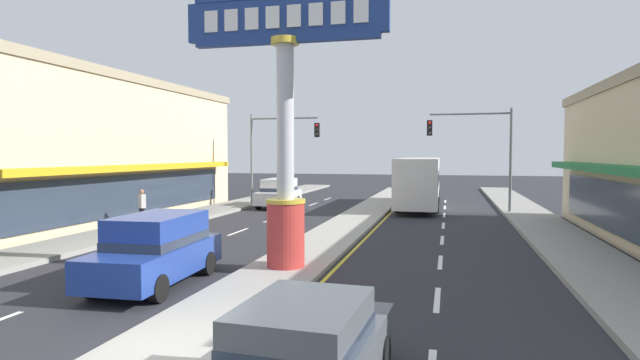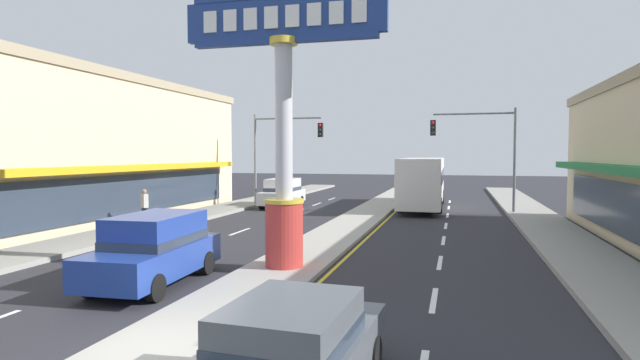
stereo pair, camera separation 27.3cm
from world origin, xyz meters
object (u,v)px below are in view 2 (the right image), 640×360
Objects in this scene: suv_far_right_lane at (155,248)px; suv_near_left_lane at (282,193)px; sedan_near_right_lane at (293,353)px; district_sign at (284,128)px; pedestrian_near_kerb at (145,205)px; traffic_light_right_side at (483,142)px; storefront_left at (51,149)px; bus_mid_left_lane at (423,180)px; traffic_light_left_side at (280,143)px.

suv_far_right_lane is 1.02× the size of suv_near_left_lane.
district_sign is at bearing 109.99° from sedan_near_right_lane.
traffic_light_right_side is at bearing 34.57° from pedestrian_near_kerb.
suv_near_left_lane is at bearing 177.35° from traffic_light_right_side.
bus_mid_left_lane is (18.20, 11.96, -1.95)m from storefront_left.
suv_far_right_lane is 2.72× the size of pedestrian_near_kerb.
sedan_near_right_lane is 26.82m from suv_near_left_lane.
pedestrian_near_kerb is (-2.55, -11.52, -3.09)m from traffic_light_left_side.
suv_far_right_lane is at bearing -54.50° from pedestrian_near_kerb.
sedan_near_right_lane is (2.86, -7.86, -3.51)m from district_sign.
traffic_light_left_side is 3.29m from suv_near_left_lane.
suv_far_right_lane is (-2.87, -2.42, -3.31)m from district_sign.
traffic_light_right_side is at bearing 81.73° from sedan_near_right_lane.
traffic_light_left_side is (8.90, 10.28, 0.43)m from storefront_left.
sedan_near_right_lane is at bearing -40.01° from storefront_left.
suv_far_right_lane and suv_near_left_lane have the same top height.
suv_near_left_lane is at bearing 75.82° from pedestrian_near_kerb.
suv_far_right_lane reaches higher than sedan_near_right_lane.
suv_far_right_lane is at bearing -139.85° from district_sign.
storefront_left is 16.14m from suv_far_right_lane.
sedan_near_right_lane is 0.39× the size of bus_mid_left_lane.
storefront_left reaches higher than bus_mid_left_lane.
sedan_near_right_lane is 7.90m from suv_far_right_lane.
district_sign is 18.01m from traffic_light_right_side.
district_sign is at bearing -25.81° from storefront_left.
sedan_near_right_lane is at bearing -70.35° from suv_near_left_lane.
pedestrian_near_kerb reaches higher than suv_near_left_lane.
storefront_left is at bearing 168.93° from pedestrian_near_kerb.
storefront_left is at bearing 141.75° from suv_far_right_lane.
sedan_near_right_lane is (-3.59, -24.68, -3.46)m from traffic_light_right_side.
sedan_near_right_lane is 18.38m from pedestrian_near_kerb.
traffic_light_right_side is 1.42× the size of sedan_near_right_lane.
suv_far_right_lane is at bearing -104.72° from bus_mid_left_lane.
bus_mid_left_lane reaches higher than pedestrian_near_kerb.
district_sign is 19.74m from bus_mid_left_lane.
suv_far_right_lane is 22.55m from bus_mid_left_lane.
district_sign is 1.76× the size of suv_near_left_lane.
traffic_light_right_side is 19.01m from pedestrian_near_kerb.
traffic_light_right_side is at bearing 64.17° from suv_far_right_lane.
traffic_light_left_side is at bearing 77.51° from pedestrian_near_kerb.
district_sign is at bearing 40.15° from suv_far_right_lane.
pedestrian_near_kerb is at bearing 125.50° from suv_far_right_lane.
bus_mid_left_lane is at bearing 48.07° from pedestrian_near_kerb.
district_sign is 18.83m from traffic_light_left_side.
bus_mid_left_lane is (9.31, 1.68, -2.38)m from traffic_light_left_side.
bus_mid_left_lane is at bearing 75.28° from suv_far_right_lane.
storefront_left is 4.08× the size of traffic_light_left_side.
storefront_left is 6.99m from pedestrian_near_kerb.
district_sign is 1.74× the size of suv_far_right_lane.
traffic_light_left_side is at bearing 176.11° from traffic_light_right_side.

